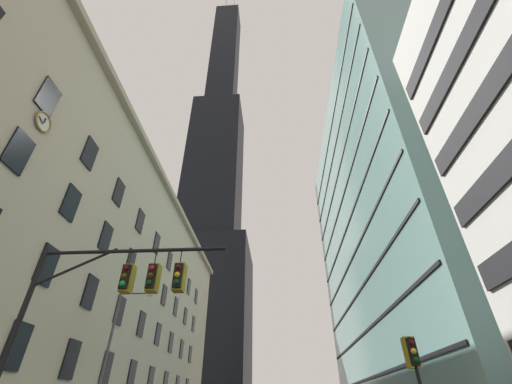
{
  "coord_description": "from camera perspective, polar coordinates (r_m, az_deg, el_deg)",
  "views": [
    {
      "loc": [
        2.1,
        -8.77,
        1.31
      ],
      "look_at": [
        0.61,
        14.05,
        16.84
      ],
      "focal_mm": 22.68,
      "sensor_mm": 36.0,
      "label": 1
    }
  ],
  "objects": [
    {
      "name": "glass_office_midrise",
      "position": [
        45.47,
        27.98,
        -5.35
      ],
      "size": [
        20.08,
        40.18,
        40.53
      ],
      "color": "gray",
      "rests_on": "ground"
    },
    {
      "name": "traffic_light_near_right",
      "position": [
        14.38,
        25.93,
        -24.81
      ],
      "size": [
        0.4,
        0.63,
        3.47
      ],
      "color": "black",
      "rests_on": "sidewalk_right"
    },
    {
      "name": "station_building",
      "position": [
        39.75,
        -29.21,
        -13.96
      ],
      "size": [
        16.38,
        58.37,
        24.62
      ],
      "color": "#BCAF93",
      "rests_on": "ground"
    },
    {
      "name": "street_lamppost",
      "position": [
        24.86,
        -23.69,
        -23.18
      ],
      "size": [
        2.45,
        0.32,
        8.14
      ],
      "color": "#47474C",
      "rests_on": "sidewalk_left"
    },
    {
      "name": "dark_skyscraper",
      "position": [
        114.39,
        -7.75,
        -1.52
      ],
      "size": [
        26.92,
        26.92,
        211.16
      ],
      "color": "black",
      "rests_on": "ground"
    },
    {
      "name": "traffic_signal_mast",
      "position": [
        13.31,
        -23.57,
        -15.85
      ],
      "size": [
        7.36,
        0.63,
        6.56
      ],
      "color": "black",
      "rests_on": "sidewalk_left"
    }
  ]
}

